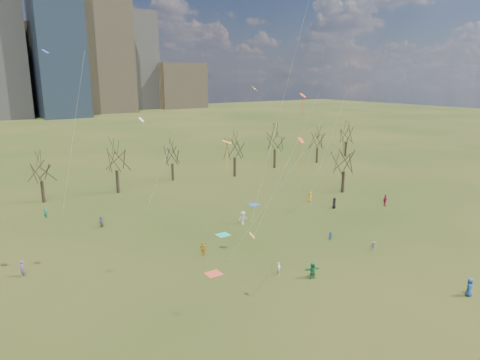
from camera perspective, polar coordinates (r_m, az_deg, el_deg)
ground at (r=48.41m, az=8.14°, el=-10.90°), size 500.00×500.00×0.00m
downtown_skyline at (r=245.21m, az=-28.86°, el=16.52°), size 212.50×78.00×118.00m
bare_tree_row at (r=76.93m, az=-10.67°, el=3.04°), size 113.04×29.80×9.50m
blanket_teal at (r=55.87m, az=-2.29°, el=-7.31°), size 1.60×1.50×0.03m
blanket_navy at (r=68.54m, az=1.89°, el=-3.29°), size 1.60×1.50×0.03m
blanket_crimson at (r=45.60m, az=-3.54°, el=-12.37°), size 1.60×1.50×0.03m
person_0 at (r=46.31m, az=28.29°, el=-12.48°), size 1.03×0.88×1.78m
person_1 at (r=45.25m, az=5.21°, el=-11.67°), size 0.60×0.56×1.38m
person_3 at (r=53.23m, az=17.38°, el=-8.41°), size 0.53×0.79×1.14m
person_4 at (r=49.65m, az=-4.92°, el=-9.13°), size 0.98×0.92×1.63m
person_5 at (r=44.85m, az=9.63°, el=-11.77°), size 1.74×0.97×1.79m
person_6 at (r=67.98m, az=12.45°, el=-3.01°), size 0.99×0.99×1.74m
person_7 at (r=49.87m, az=-27.07°, el=-10.50°), size 0.50×0.68×1.73m
person_8 at (r=55.07m, az=11.99°, el=-7.32°), size 0.67×0.70×1.14m
person_9 at (r=59.38m, az=0.41°, el=-5.06°), size 1.30×0.86×1.89m
person_10 at (r=71.36m, az=18.77°, el=-2.59°), size 1.14×0.63×1.85m
person_11 at (r=61.30m, az=-17.97°, el=-5.28°), size 1.51×1.20×1.60m
person_12 at (r=70.81m, az=9.33°, el=-2.24°), size 0.85×0.95×1.63m
person_13 at (r=68.10m, az=-24.51°, el=-4.00°), size 0.65×0.68×1.57m
kites_airborne at (r=52.68m, az=0.00°, el=6.19°), size 66.56×38.81×32.41m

